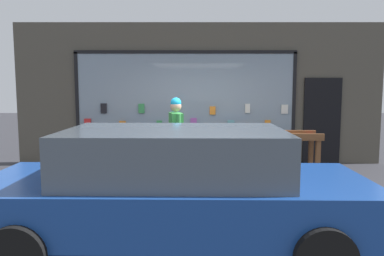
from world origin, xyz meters
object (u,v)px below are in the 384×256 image
(person_browsing, at_px, (174,133))
(parked_car, at_px, (173,187))
(small_dog, at_px, (192,172))
(display_table_right, at_px, (262,140))
(display_table_left, at_px, (136,143))

(person_browsing, xyz_separation_m, parked_car, (0.12, -3.06, -0.24))
(small_dog, distance_m, parked_car, 2.93)
(display_table_right, bearing_deg, display_table_left, -179.95)
(display_table_left, xyz_separation_m, small_dog, (1.19, -0.78, -0.44))
(person_browsing, distance_m, parked_car, 3.07)
(display_table_right, relative_size, person_browsing, 1.41)
(display_table_right, bearing_deg, parked_car, -115.28)
(person_browsing, bearing_deg, small_dog, -129.89)
(display_table_right, relative_size, parked_car, 0.53)
(display_table_left, height_order, person_browsing, person_browsing)
(display_table_left, relative_size, display_table_right, 1.00)
(display_table_right, relative_size, small_dog, 4.43)
(person_browsing, distance_m, small_dog, 0.83)
(display_table_left, relative_size, parked_car, 0.53)
(small_dog, bearing_deg, parked_car, -163.11)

